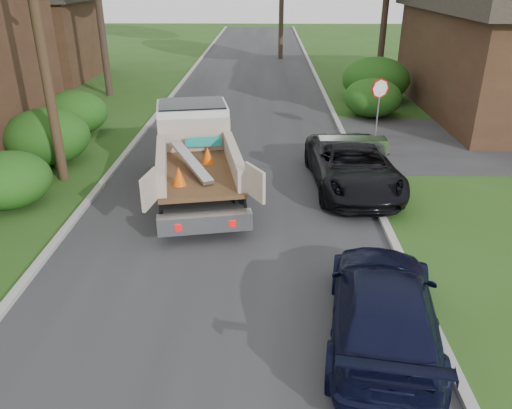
{
  "coord_description": "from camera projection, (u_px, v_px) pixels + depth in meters",
  "views": [
    {
      "loc": [
        0.99,
        -9.72,
        5.97
      ],
      "look_at": [
        0.76,
        0.57,
        1.2
      ],
      "focal_mm": 35.0,
      "sensor_mm": 36.0,
      "label": 1
    }
  ],
  "objects": [
    {
      "name": "hedge_left_a",
      "position": [
        8.0,
        180.0,
        13.87
      ],
      "size": [
        2.34,
        2.34,
        1.53
      ],
      "primitive_type": "ellipsoid",
      "color": "#0F4311",
      "rests_on": "ground"
    },
    {
      "name": "hedge_right_a",
      "position": [
        373.0,
        98.0,
        22.67
      ],
      "size": [
        2.6,
        2.6,
        1.7
      ],
      "primitive_type": "ellipsoid",
      "color": "#0F4311",
      "rests_on": "ground"
    },
    {
      "name": "curb_right",
      "position": [
        343.0,
        133.0,
        20.31
      ],
      "size": [
        0.2,
        90.0,
        0.12
      ],
      "primitive_type": "cube",
      "color": "#9E9E99",
      "rests_on": "ground"
    },
    {
      "name": "hedge_left_c",
      "position": [
        75.0,
        113.0,
        20.2
      ],
      "size": [
        2.6,
        2.6,
        1.7
      ],
      "primitive_type": "ellipsoid",
      "color": "#0F4311",
      "rests_on": "ground"
    },
    {
      "name": "hedge_right_b",
      "position": [
        376.0,
        79.0,
        25.27
      ],
      "size": [
        3.38,
        3.38,
        2.21
      ],
      "primitive_type": "ellipsoid",
      "color": "#0F4311",
      "rests_on": "ground"
    },
    {
      "name": "navy_suv",
      "position": [
        383.0,
        307.0,
        8.74
      ],
      "size": [
        2.59,
        4.83,
        1.33
      ],
      "primitive_type": "imported",
      "rotation": [
        0.0,
        0.0,
        2.98
      ],
      "color": "black",
      "rests_on": "ground"
    },
    {
      "name": "black_pickup",
      "position": [
        353.0,
        165.0,
        15.06
      ],
      "size": [
        2.65,
        5.26,
        1.43
      ],
      "primitive_type": "imported",
      "rotation": [
        0.0,
        0.0,
        0.06
      ],
      "color": "black",
      "rests_on": "ground"
    },
    {
      "name": "house_left_far",
      "position": [
        29.0,
        27.0,
        30.29
      ],
      "size": [
        7.56,
        7.56,
        6.0
      ],
      "color": "#3C2318",
      "rests_on": "ground"
    },
    {
      "name": "hedge_left_b",
      "position": [
        47.0,
        136.0,
        16.98
      ],
      "size": [
        2.86,
        2.86,
        1.87
      ],
      "primitive_type": "ellipsoid",
      "color": "#0F4311",
      "rests_on": "ground"
    },
    {
      "name": "flatbed_truck",
      "position": [
        195.0,
        146.0,
        15.06
      ],
      "size": [
        3.58,
        6.41,
        2.3
      ],
      "rotation": [
        0.0,
        0.0,
        0.18
      ],
      "color": "black",
      "rests_on": "ground"
    },
    {
      "name": "utility_pole",
      "position": [
        34.0,
        6.0,
        13.8
      ],
      "size": [
        2.42,
        1.25,
        10.0
      ],
      "color": "#382619",
      "rests_on": "ground"
    },
    {
      "name": "stop_sign",
      "position": [
        379.0,
        97.0,
        18.66
      ],
      "size": [
        0.71,
        0.32,
        2.48
      ],
      "color": "slate",
      "rests_on": "ground"
    },
    {
      "name": "curb_left",
      "position": [
        143.0,
        132.0,
        20.48
      ],
      "size": [
        0.2,
        90.0,
        0.12
      ],
      "primitive_type": "cube",
      "color": "#9E9E99",
      "rests_on": "ground"
    },
    {
      "name": "road",
      "position": [
        242.0,
        134.0,
        20.42
      ],
      "size": [
        8.0,
        90.0,
        0.02
      ],
      "primitive_type": "cube",
      "color": "#28282B",
      "rests_on": "ground"
    },
    {
      "name": "ground",
      "position": [
        222.0,
        262.0,
        11.35
      ],
      "size": [
        120.0,
        120.0,
        0.0
      ],
      "primitive_type": "plane",
      "color": "#254814",
      "rests_on": "ground"
    }
  ]
}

